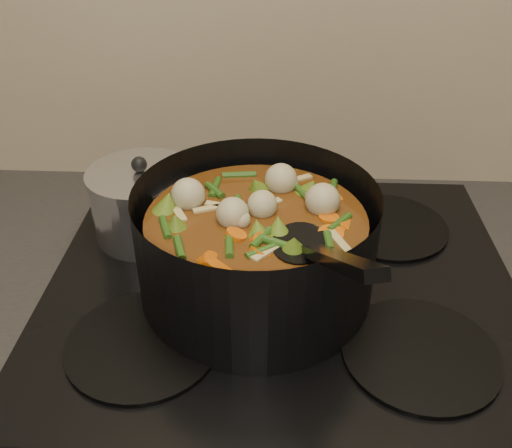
{
  "coord_description": "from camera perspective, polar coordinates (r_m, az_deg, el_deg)",
  "views": [
    {
      "loc": [
        -0.01,
        1.33,
        1.42
      ],
      "look_at": [
        -0.03,
        1.91,
        1.03
      ],
      "focal_mm": 40.0,
      "sensor_mm": 36.0,
      "label": 1
    }
  ],
  "objects": [
    {
      "name": "stovetop",
      "position": [
        0.78,
        2.55,
        -5.99
      ],
      "size": [
        0.62,
        0.54,
        0.03
      ],
      "color": "black",
      "rests_on": "counter"
    },
    {
      "name": "saucepan",
      "position": [
        0.85,
        -11.14,
        2.11
      ],
      "size": [
        0.15,
        0.15,
        0.13
      ],
      "rotation": [
        0.0,
        0.0,
        -0.15
      ],
      "color": "silver",
      "rests_on": "stovetop"
    },
    {
      "name": "stockpot",
      "position": [
        0.71,
        0.03,
        -2.32
      ],
      "size": [
        0.31,
        0.39,
        0.22
      ],
      "rotation": [
        0.0,
        0.0,
        0.05
      ],
      "color": "black",
      "rests_on": "stovetop"
    }
  ]
}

